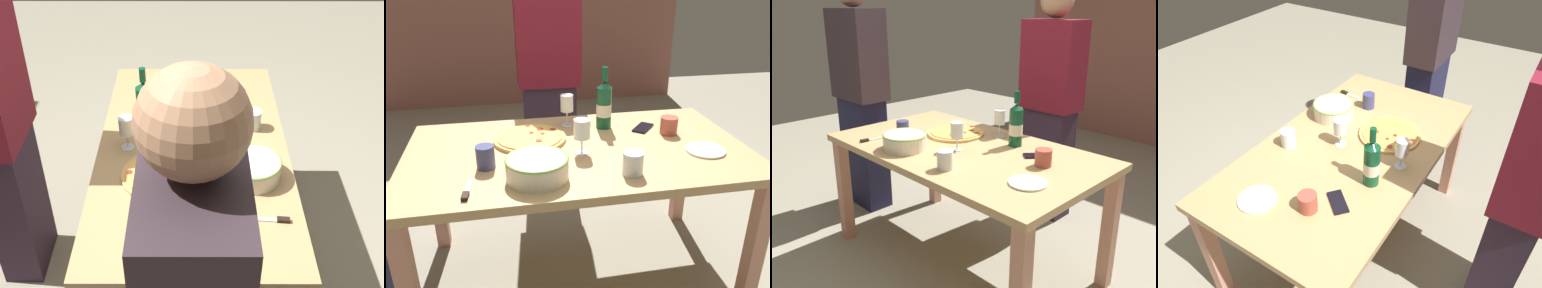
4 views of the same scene
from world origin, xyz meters
The scene contains 14 objects.
ground_plane centered at (0.00, 0.00, 0.00)m, with size 8.00×8.00×0.00m, color gray.
dining_table centered at (0.00, 0.00, 0.66)m, with size 1.60×0.90×0.75m.
pizza centered at (-0.22, 0.14, 0.76)m, with size 0.36×0.36×0.03m.
serving_bowl centered at (-0.22, -0.26, 0.80)m, with size 0.26×0.26×0.09m.
wine_bottle centered at (0.19, 0.24, 0.88)m, with size 0.08×0.08×0.32m.
wine_glass_near_pizza centered at (0.01, -0.06, 0.86)m, with size 0.07×0.07×0.16m.
wine_glass_by_bottle centered at (0.00, 0.31, 0.86)m, with size 0.07×0.07×0.17m.
cup_amber centered at (0.17, -0.30, 0.80)m, with size 0.09×0.09×0.10m, color white.
cup_ceramic centered at (0.49, 0.09, 0.79)m, with size 0.09×0.09×0.09m, color #AE4C3C.
cup_spare centered at (-0.42, -0.13, 0.80)m, with size 0.08×0.08×0.10m, color #3C4073.
side_plate centered at (0.57, -0.15, 0.76)m, with size 0.18×0.18×0.01m, color white.
cell_phone centered at (0.39, 0.18, 0.76)m, with size 0.07×0.14×0.01m, color black.
pizza_knife centered at (-0.49, -0.33, 0.76)m, with size 0.04×0.16×0.02m.
person_guest_left centered at (-0.03, 0.90, 0.85)m, with size 0.40×0.24×1.67m.
Camera 2 is at (-0.32, -1.65, 1.51)m, focal length 36.56 mm.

